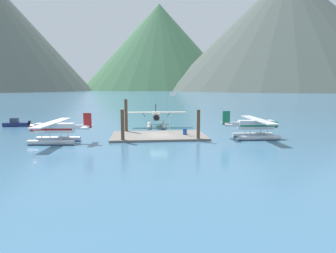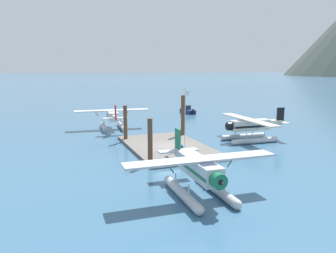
{
  "view_description": "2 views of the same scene",
  "coord_description": "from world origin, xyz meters",
  "px_view_note": "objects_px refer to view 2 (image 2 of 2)",
  "views": [
    {
      "loc": [
        -2.81,
        -40.74,
        7.2
      ],
      "look_at": [
        1.38,
        0.4,
        1.41
      ],
      "focal_mm": 30.99,
      "sensor_mm": 36.0,
      "label": 1
    },
    {
      "loc": [
        31.97,
        -12.07,
        8.45
      ],
      "look_at": [
        0.4,
        -0.09,
        2.44
      ],
      "focal_mm": 34.92,
      "sensor_mm": 36.0,
      "label": 2
    }
  ],
  "objects_px": {
    "flagpole": "(186,111)",
    "fuel_drum": "(180,149)",
    "boat_navy_open_west": "(187,110)",
    "seaplane_cream_bow_centre": "(250,128)",
    "seaplane_white_port_aft": "(112,118)",
    "seaplane_silver_stbd_aft": "(200,173)"
  },
  "relations": [
    {
      "from": "flagpole",
      "to": "seaplane_cream_bow_centre",
      "type": "xyz_separation_m",
      "value": [
        -1.57,
        8.91,
        -2.57
      ]
    },
    {
      "from": "seaplane_white_port_aft",
      "to": "boat_navy_open_west",
      "type": "height_order",
      "value": "seaplane_white_port_aft"
    },
    {
      "from": "fuel_drum",
      "to": "flagpole",
      "type": "bearing_deg",
      "value": 144.7
    },
    {
      "from": "flagpole",
      "to": "boat_navy_open_west",
      "type": "relative_size",
      "value": 1.27
    },
    {
      "from": "seaplane_cream_bow_centre",
      "to": "seaplane_white_port_aft",
      "type": "bearing_deg",
      "value": -135.51
    },
    {
      "from": "fuel_drum",
      "to": "boat_navy_open_west",
      "type": "relative_size",
      "value": 0.18
    },
    {
      "from": "fuel_drum",
      "to": "seaplane_silver_stbd_aft",
      "type": "distance_m",
      "value": 9.86
    },
    {
      "from": "flagpole",
      "to": "seaplane_silver_stbd_aft",
      "type": "relative_size",
      "value": 0.59
    },
    {
      "from": "flagpole",
      "to": "fuel_drum",
      "type": "distance_m",
      "value": 4.15
    },
    {
      "from": "flagpole",
      "to": "boat_navy_open_west",
      "type": "height_order",
      "value": "flagpole"
    },
    {
      "from": "seaplane_silver_stbd_aft",
      "to": "seaplane_white_port_aft",
      "type": "bearing_deg",
      "value": -178.83
    },
    {
      "from": "flagpole",
      "to": "seaplane_white_port_aft",
      "type": "distance_m",
      "value": 16.11
    },
    {
      "from": "fuel_drum",
      "to": "seaplane_silver_stbd_aft",
      "type": "bearing_deg",
      "value": -15.47
    },
    {
      "from": "fuel_drum",
      "to": "seaplane_white_port_aft",
      "type": "height_order",
      "value": "seaplane_white_port_aft"
    },
    {
      "from": "fuel_drum",
      "to": "boat_navy_open_west",
      "type": "distance_m",
      "value": 31.76
    },
    {
      "from": "seaplane_silver_stbd_aft",
      "to": "boat_navy_open_west",
      "type": "distance_m",
      "value": 41.49
    },
    {
      "from": "seaplane_cream_bow_centre",
      "to": "flagpole",
      "type": "bearing_deg",
      "value": -80.01
    },
    {
      "from": "flagpole",
      "to": "seaplane_white_port_aft",
      "type": "relative_size",
      "value": 0.59
    },
    {
      "from": "seaplane_cream_bow_centre",
      "to": "boat_navy_open_west",
      "type": "bearing_deg",
      "value": 172.46
    },
    {
      "from": "seaplane_cream_bow_centre",
      "to": "boat_navy_open_west",
      "type": "height_order",
      "value": "seaplane_cream_bow_centre"
    },
    {
      "from": "seaplane_cream_bow_centre",
      "to": "boat_navy_open_west",
      "type": "xyz_separation_m",
      "value": [
        -25.2,
        3.33,
        -1.09
      ]
    },
    {
      "from": "seaplane_silver_stbd_aft",
      "to": "boat_navy_open_west",
      "type": "xyz_separation_m",
      "value": [
        -38.17,
        16.23,
        -1.09
      ]
    }
  ]
}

